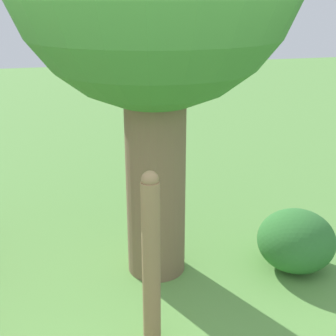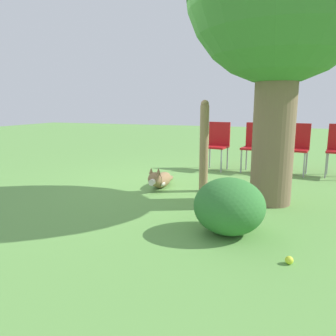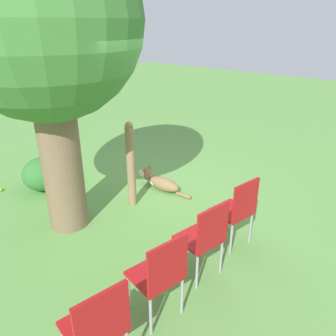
{
  "view_description": "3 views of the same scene",
  "coord_description": "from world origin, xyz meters",
  "px_view_note": "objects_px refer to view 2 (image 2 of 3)",
  "views": [
    {
      "loc": [
        -0.53,
        -2.59,
        2.42
      ],
      "look_at": [
        0.41,
        1.11,
        1.01
      ],
      "focal_mm": 50.0,
      "sensor_mm": 36.0,
      "label": 1
    },
    {
      "loc": [
        4.74,
        1.35,
        1.29
      ],
      "look_at": [
        -0.09,
        -0.45,
        0.29
      ],
      "focal_mm": 35.0,
      "sensor_mm": 36.0,
      "label": 2
    },
    {
      "loc": [
        -3.43,
        3.18,
        2.65
      ],
      "look_at": [
        -0.1,
        -0.51,
        0.45
      ],
      "focal_mm": 35.0,
      "sensor_mm": 36.0,
      "label": 3
    }
  ],
  "objects_px": {
    "fence_post": "(204,146)",
    "tennis_ball": "(289,260)",
    "dog": "(160,180)",
    "red_chair_1": "(255,144)",
    "red_chair_2": "(296,145)",
    "red_chair_0": "(217,142)"
  },
  "relations": [
    {
      "from": "dog",
      "to": "tennis_ball",
      "type": "height_order",
      "value": "dog"
    },
    {
      "from": "red_chair_0",
      "to": "red_chair_2",
      "type": "bearing_deg",
      "value": 101.45
    },
    {
      "from": "red_chair_2",
      "to": "red_chair_0",
      "type": "bearing_deg",
      "value": -78.55
    },
    {
      "from": "red_chair_1",
      "to": "red_chair_2",
      "type": "relative_size",
      "value": 1.0
    },
    {
      "from": "fence_post",
      "to": "red_chair_2",
      "type": "height_order",
      "value": "fence_post"
    },
    {
      "from": "red_chair_2",
      "to": "red_chair_1",
      "type": "bearing_deg",
      "value": -78.55
    },
    {
      "from": "red_chair_0",
      "to": "red_chair_2",
      "type": "height_order",
      "value": "same"
    },
    {
      "from": "fence_post",
      "to": "red_chair_0",
      "type": "distance_m",
      "value": 1.78
    },
    {
      "from": "red_chair_1",
      "to": "red_chair_2",
      "type": "bearing_deg",
      "value": 101.45
    },
    {
      "from": "dog",
      "to": "red_chair_0",
      "type": "relative_size",
      "value": 1.16
    },
    {
      "from": "fence_post",
      "to": "red_chair_1",
      "type": "xyz_separation_m",
      "value": [
        -1.8,
        0.57,
        -0.14
      ]
    },
    {
      "from": "red_chair_0",
      "to": "red_chair_1",
      "type": "bearing_deg",
      "value": 101.45
    },
    {
      "from": "red_chair_1",
      "to": "red_chair_2",
      "type": "xyz_separation_m",
      "value": [
        -0.04,
        0.74,
        0.0
      ]
    },
    {
      "from": "dog",
      "to": "tennis_ball",
      "type": "bearing_deg",
      "value": 40.0
    },
    {
      "from": "dog",
      "to": "red_chair_0",
      "type": "distance_m",
      "value": 1.93
    },
    {
      "from": "fence_post",
      "to": "red_chair_0",
      "type": "bearing_deg",
      "value": -174.37
    },
    {
      "from": "dog",
      "to": "red_chair_1",
      "type": "distance_m",
      "value": 2.27
    },
    {
      "from": "dog",
      "to": "fence_post",
      "type": "height_order",
      "value": "fence_post"
    },
    {
      "from": "dog",
      "to": "fence_post",
      "type": "relative_size",
      "value": 0.81
    },
    {
      "from": "fence_post",
      "to": "red_chair_1",
      "type": "height_order",
      "value": "fence_post"
    },
    {
      "from": "fence_post",
      "to": "tennis_ball",
      "type": "relative_size",
      "value": 19.97
    },
    {
      "from": "red_chair_0",
      "to": "red_chair_1",
      "type": "height_order",
      "value": "same"
    }
  ]
}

